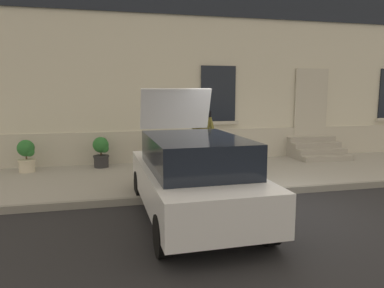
{
  "coord_description": "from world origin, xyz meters",
  "views": [
    {
      "loc": [
        -3.0,
        -6.2,
        2.26
      ],
      "look_at": [
        -1.14,
        1.6,
        1.1
      ],
      "focal_mm": 33.8,
      "sensor_mm": 36.0,
      "label": 1
    }
  ],
  "objects_px": {
    "person_on_phone": "(202,138)",
    "planter_terracotta": "(170,150)",
    "hatchback_car_white": "(193,175)",
    "planter_cream": "(27,155)",
    "planter_charcoal": "(101,151)",
    "bollard_near_person": "(224,162)"
  },
  "relations": [
    {
      "from": "hatchback_car_white",
      "to": "bollard_near_person",
      "type": "relative_size",
      "value": 3.92
    },
    {
      "from": "bollard_near_person",
      "to": "person_on_phone",
      "type": "height_order",
      "value": "person_on_phone"
    },
    {
      "from": "hatchback_car_white",
      "to": "planter_terracotta",
      "type": "relative_size",
      "value": 4.77
    },
    {
      "from": "bollard_near_person",
      "to": "planter_terracotta",
      "type": "bearing_deg",
      "value": 106.94
    },
    {
      "from": "person_on_phone",
      "to": "planter_terracotta",
      "type": "xyz_separation_m",
      "value": [
        -0.5,
        1.74,
        -0.54
      ]
    },
    {
      "from": "hatchback_car_white",
      "to": "person_on_phone",
      "type": "distance_m",
      "value": 2.41
    },
    {
      "from": "planter_charcoal",
      "to": "planter_terracotta",
      "type": "height_order",
      "value": "same"
    },
    {
      "from": "planter_cream",
      "to": "person_on_phone",
      "type": "bearing_deg",
      "value": -22.67
    },
    {
      "from": "hatchback_car_white",
      "to": "planter_cream",
      "type": "xyz_separation_m",
      "value": [
        -3.55,
        4.06,
        -0.19
      ]
    },
    {
      "from": "hatchback_car_white",
      "to": "person_on_phone",
      "type": "relative_size",
      "value": 2.35
    },
    {
      "from": "bollard_near_person",
      "to": "person_on_phone",
      "type": "distance_m",
      "value": 0.95
    },
    {
      "from": "planter_cream",
      "to": "planter_charcoal",
      "type": "height_order",
      "value": "same"
    },
    {
      "from": "planter_cream",
      "to": "planter_charcoal",
      "type": "bearing_deg",
      "value": 5.03
    },
    {
      "from": "planter_terracotta",
      "to": "hatchback_car_white",
      "type": "bearing_deg",
      "value": -93.99
    },
    {
      "from": "planter_cream",
      "to": "bollard_near_person",
      "type": "bearing_deg",
      "value": -29.47
    },
    {
      "from": "person_on_phone",
      "to": "planter_cream",
      "type": "bearing_deg",
      "value": 143.01
    },
    {
      "from": "person_on_phone",
      "to": "hatchback_car_white",
      "type": "bearing_deg",
      "value": -123.3
    },
    {
      "from": "bollard_near_person",
      "to": "planter_cream",
      "type": "xyz_separation_m",
      "value": [
        -4.6,
        2.6,
        -0.11
      ]
    },
    {
      "from": "person_on_phone",
      "to": "planter_terracotta",
      "type": "height_order",
      "value": "person_on_phone"
    },
    {
      "from": "hatchback_car_white",
      "to": "person_on_phone",
      "type": "height_order",
      "value": "hatchback_car_white"
    },
    {
      "from": "planter_charcoal",
      "to": "hatchback_car_white",
      "type": "bearing_deg",
      "value": -68.84
    },
    {
      "from": "hatchback_car_white",
      "to": "planter_cream",
      "type": "distance_m",
      "value": 5.39
    }
  ]
}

